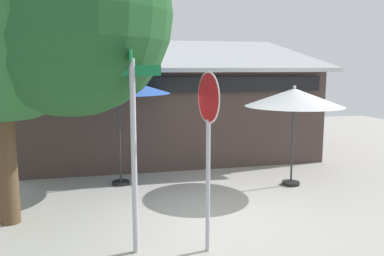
% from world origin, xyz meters
% --- Properties ---
extents(ground_plane, '(28.00, 28.00, 0.10)m').
position_xyz_m(ground_plane, '(0.00, 0.00, -0.05)').
color(ground_plane, '#ADA8A0').
extents(cafe_building, '(9.45, 5.38, 3.99)m').
position_xyz_m(cafe_building, '(0.39, 5.91, 1.51)').
color(cafe_building, '#473833').
rests_on(cafe_building, ground).
extents(street_sign_post, '(0.87, 0.93, 3.21)m').
position_xyz_m(street_sign_post, '(-1.40, -1.27, 1.96)').
color(street_sign_post, '#A8AAB2').
rests_on(street_sign_post, ground).
extents(stop_sign, '(0.13, 0.79, 2.88)m').
position_xyz_m(stop_sign, '(-0.27, -1.50, 2.02)').
color(stop_sign, '#A8AAB2').
rests_on(stop_sign, ground).
extents(patio_umbrella_royal_blue_left, '(2.56, 2.56, 2.76)m').
position_xyz_m(patio_umbrella_royal_blue_left, '(-1.41, 2.61, 2.48)').
color(patio_umbrella_royal_blue_left, black).
rests_on(patio_umbrella_royal_blue_left, ground).
extents(patio_umbrella_ivory_center, '(2.41, 2.41, 2.50)m').
position_xyz_m(patio_umbrella_ivory_center, '(2.77, 1.56, 2.20)').
color(patio_umbrella_ivory_center, black).
rests_on(patio_umbrella_ivory_center, ground).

